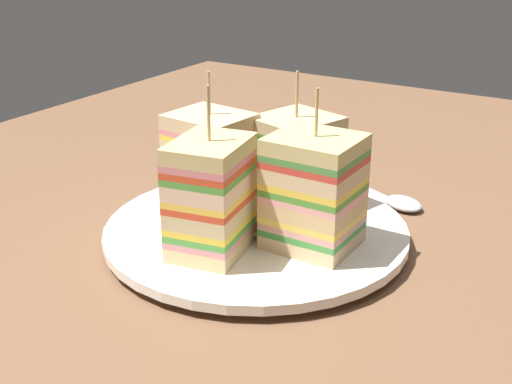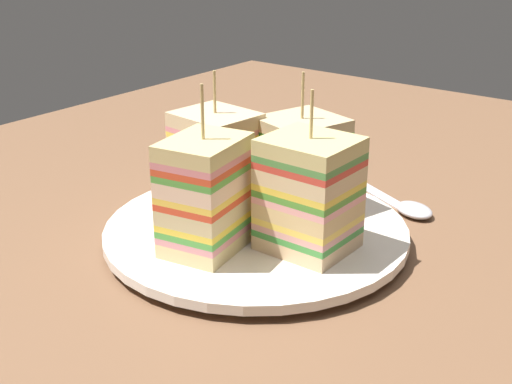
# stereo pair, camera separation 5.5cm
# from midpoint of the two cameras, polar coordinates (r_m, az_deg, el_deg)

# --- Properties ---
(ground_plane) EXTENTS (1.17, 0.93, 0.02)m
(ground_plane) POSITION_cam_midpoint_polar(r_m,az_deg,el_deg) (0.57, 2.76, -4.99)
(ground_plane) COLOR brown
(plate) EXTENTS (0.25, 0.25, 0.01)m
(plate) POSITION_cam_midpoint_polar(r_m,az_deg,el_deg) (0.56, 2.79, -3.41)
(plate) COLOR white
(plate) RESTS_ON ground_plane
(sandwich_wedge_0) EXTENTS (0.07, 0.06, 0.13)m
(sandwich_wedge_0) POSITION_cam_midpoint_polar(r_m,az_deg,el_deg) (0.51, -1.16, -0.33)
(sandwich_wedge_0) COLOR beige
(sandwich_wedge_0) RESTS_ON plate
(sandwich_wedge_1) EXTENTS (0.06, 0.07, 0.12)m
(sandwich_wedge_1) POSITION_cam_midpoint_polar(r_m,az_deg,el_deg) (0.51, 7.46, -0.27)
(sandwich_wedge_1) COLOR beige
(sandwich_wedge_1) RESTS_ON plate
(sandwich_wedge_2) EXTENTS (0.08, 0.08, 0.12)m
(sandwich_wedge_2) POSITION_cam_midpoint_polar(r_m,az_deg,el_deg) (0.59, 6.41, 2.29)
(sandwich_wedge_2) COLOR beige
(sandwich_wedge_2) RESTS_ON plate
(sandwich_wedge_3) EXTENTS (0.06, 0.07, 0.12)m
(sandwich_wedge_3) POSITION_cam_midpoint_polar(r_m,az_deg,el_deg) (0.58, -0.61, 2.59)
(sandwich_wedge_3) COLOR beige
(sandwich_wedge_3) RESTS_ON plate
(chip_pile) EXTENTS (0.08, 0.08, 0.03)m
(chip_pile) POSITION_cam_midpoint_polar(r_m,az_deg,el_deg) (0.55, 2.32, -2.06)
(chip_pile) COLOR #DFBA65
(chip_pile) RESTS_ON plate
(spoon) EXTENTS (0.08, 0.14, 0.01)m
(spoon) POSITION_cam_midpoint_polar(r_m,az_deg,el_deg) (0.65, 14.41, -1.01)
(spoon) COLOR silver
(spoon) RESTS_ON ground_plane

